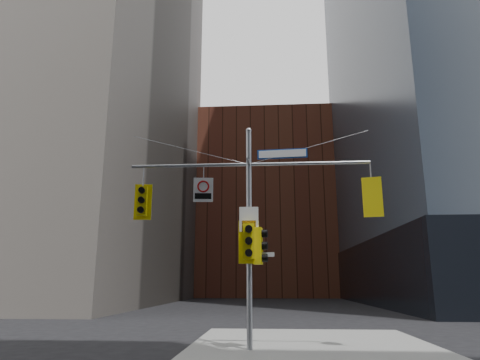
# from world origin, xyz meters

# --- Properties ---
(sidewalk_corner) EXTENTS (8.00, 8.00, 0.15)m
(sidewalk_corner) POSITION_xyz_m (2.00, 4.00, 0.07)
(sidewalk_corner) COLOR gray
(sidewalk_corner) RESTS_ON ground
(brick_midrise) EXTENTS (26.00, 20.00, 28.00)m
(brick_midrise) POSITION_xyz_m (0.00, 58.00, 14.00)
(brick_midrise) COLOR brown
(brick_midrise) RESTS_ON ground
(signal_assembly) EXTENTS (8.00, 0.80, 7.30)m
(signal_assembly) POSITION_xyz_m (0.00, 1.99, 4.42)
(signal_assembly) COLOR #989AA0
(signal_assembly) RESTS_ON ground
(traffic_light_west_arm) EXTENTS (0.58, 0.49, 1.22)m
(traffic_light_west_arm) POSITION_xyz_m (-3.59, 2.01, 4.80)
(traffic_light_west_arm) COLOR yellow
(traffic_light_west_arm) RESTS_ON ground
(traffic_light_east_arm) EXTENTS (0.61, 0.55, 1.29)m
(traffic_light_east_arm) POSITION_xyz_m (3.99, 1.99, 4.80)
(traffic_light_east_arm) COLOR yellow
(traffic_light_east_arm) RESTS_ON ground
(traffic_light_pole_side) EXTENTS (0.48, 0.41, 1.16)m
(traffic_light_pole_side) POSITION_xyz_m (0.33, 1.99, 3.29)
(traffic_light_pole_side) COLOR yellow
(traffic_light_pole_side) RESTS_ON ground
(traffic_light_pole_front) EXTENTS (0.65, 0.53, 1.37)m
(traffic_light_pole_front) POSITION_xyz_m (-0.00, 1.73, 3.40)
(traffic_light_pole_front) COLOR yellow
(traffic_light_pole_front) RESTS_ON ground
(street_sign_blade) EXTENTS (1.68, 0.17, 0.33)m
(street_sign_blade) POSITION_xyz_m (1.13, 2.00, 6.35)
(street_sign_blade) COLOR navy
(street_sign_blade) RESTS_ON ground
(regulatory_sign_arm) EXTENTS (0.66, 0.12, 0.82)m
(regulatory_sign_arm) POSITION_xyz_m (-1.52, 1.97, 5.18)
(regulatory_sign_arm) COLOR silver
(regulatory_sign_arm) RESTS_ON ground
(regulatory_sign_pole) EXTENTS (0.62, 0.07, 0.81)m
(regulatory_sign_pole) POSITION_xyz_m (0.00, 1.88, 4.11)
(regulatory_sign_pole) COLOR silver
(regulatory_sign_pole) RESTS_ON ground
(street_blade_ew) EXTENTS (0.70, 0.11, 0.14)m
(street_blade_ew) POSITION_xyz_m (0.45, 2.00, 3.01)
(street_blade_ew) COLOR silver
(street_blade_ew) RESTS_ON ground
(street_blade_ns) EXTENTS (0.03, 0.67, 0.13)m
(street_blade_ns) POSITION_xyz_m (0.00, 2.45, 2.76)
(street_blade_ns) COLOR #145926
(street_blade_ns) RESTS_ON ground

